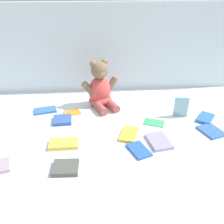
{
  "coord_description": "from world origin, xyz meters",
  "views": [
    {
      "loc": [
        -0.11,
        -1.22,
        0.72
      ],
      "look_at": [
        -0.02,
        -0.1,
        0.1
      ],
      "focal_mm": 40.59,
      "sensor_mm": 36.0,
      "label": 1
    }
  ],
  "objects_px": {
    "book_case_12": "(72,113)",
    "book_case_6": "(211,131)",
    "book_case_10": "(159,141)",
    "book_case_8": "(45,110)",
    "book_case_5": "(154,122)",
    "book_case_0": "(181,107)",
    "book_case_3": "(66,168)",
    "book_case_9": "(139,150)",
    "book_case_2": "(62,120)",
    "teddy_bear": "(100,89)",
    "book_case_7": "(205,118)",
    "book_case_4": "(64,144)",
    "book_case_1": "(129,134)"
  },
  "relations": [
    {
      "from": "book_case_12",
      "to": "book_case_6",
      "type": "bearing_deg",
      "value": 50.52
    },
    {
      "from": "book_case_6",
      "to": "book_case_10",
      "type": "xyz_separation_m",
      "value": [
        -0.29,
        -0.07,
        0.0
      ]
    },
    {
      "from": "book_case_6",
      "to": "book_case_8",
      "type": "height_order",
      "value": "same"
    },
    {
      "from": "book_case_5",
      "to": "book_case_12",
      "type": "relative_size",
      "value": 1.14
    },
    {
      "from": "book_case_0",
      "to": "book_case_3",
      "type": "xyz_separation_m",
      "value": [
        -0.61,
        -0.4,
        -0.05
      ]
    },
    {
      "from": "book_case_6",
      "to": "book_case_9",
      "type": "relative_size",
      "value": 1.03
    },
    {
      "from": "book_case_2",
      "to": "book_case_9",
      "type": "bearing_deg",
      "value": -41.8
    },
    {
      "from": "book_case_8",
      "to": "teddy_bear",
      "type": "bearing_deg",
      "value": 87.08
    },
    {
      "from": "book_case_7",
      "to": "book_case_4",
      "type": "bearing_deg",
      "value": 51.69
    },
    {
      "from": "book_case_1",
      "to": "book_case_7",
      "type": "xyz_separation_m",
      "value": [
        0.45,
        0.13,
        0.0
      ]
    },
    {
      "from": "book_case_0",
      "to": "book_case_12",
      "type": "height_order",
      "value": "book_case_0"
    },
    {
      "from": "book_case_3",
      "to": "book_case_8",
      "type": "xyz_separation_m",
      "value": [
        -0.16,
        0.52,
        -0.0
      ]
    },
    {
      "from": "book_case_8",
      "to": "book_case_1",
      "type": "bearing_deg",
      "value": 44.71
    },
    {
      "from": "book_case_5",
      "to": "book_case_2",
      "type": "bearing_deg",
      "value": 107.11
    },
    {
      "from": "book_case_5",
      "to": "book_case_6",
      "type": "distance_m",
      "value": 0.3
    },
    {
      "from": "book_case_9",
      "to": "book_case_3",
      "type": "bearing_deg",
      "value": 175.58
    },
    {
      "from": "book_case_9",
      "to": "book_case_12",
      "type": "height_order",
      "value": "book_case_9"
    },
    {
      "from": "book_case_2",
      "to": "book_case_5",
      "type": "bearing_deg",
      "value": -9.94
    },
    {
      "from": "book_case_2",
      "to": "book_case_10",
      "type": "relative_size",
      "value": 0.71
    },
    {
      "from": "book_case_4",
      "to": "book_case_8",
      "type": "height_order",
      "value": "book_case_4"
    },
    {
      "from": "book_case_5",
      "to": "book_case_8",
      "type": "height_order",
      "value": "book_case_8"
    },
    {
      "from": "teddy_bear",
      "to": "book_case_9",
      "type": "bearing_deg",
      "value": -94.0
    },
    {
      "from": "book_case_4",
      "to": "book_case_1",
      "type": "bearing_deg",
      "value": -80.2
    },
    {
      "from": "book_case_3",
      "to": "book_case_5",
      "type": "bearing_deg",
      "value": -50.68
    },
    {
      "from": "book_case_1",
      "to": "book_case_7",
      "type": "distance_m",
      "value": 0.46
    },
    {
      "from": "book_case_3",
      "to": "book_case_12",
      "type": "xyz_separation_m",
      "value": [
        -0.0,
        0.48,
        -0.01
      ]
    },
    {
      "from": "teddy_bear",
      "to": "book_case_2",
      "type": "xyz_separation_m",
      "value": [
        -0.22,
        -0.19,
        -0.1
      ]
    },
    {
      "from": "book_case_3",
      "to": "book_case_10",
      "type": "height_order",
      "value": "book_case_3"
    },
    {
      "from": "book_case_2",
      "to": "book_case_9",
      "type": "height_order",
      "value": "book_case_2"
    },
    {
      "from": "book_case_6",
      "to": "book_case_3",
      "type": "bearing_deg",
      "value": -1.43
    },
    {
      "from": "book_case_1",
      "to": "book_case_2",
      "type": "relative_size",
      "value": 1.37
    },
    {
      "from": "book_case_0",
      "to": "book_case_12",
      "type": "relative_size",
      "value": 1.29
    },
    {
      "from": "book_case_4",
      "to": "book_case_3",
      "type": "bearing_deg",
      "value": -172.91
    },
    {
      "from": "teddy_bear",
      "to": "book_case_9",
      "type": "distance_m",
      "value": 0.51
    },
    {
      "from": "book_case_3",
      "to": "book_case_4",
      "type": "height_order",
      "value": "same"
    },
    {
      "from": "book_case_4",
      "to": "book_case_10",
      "type": "bearing_deg",
      "value": -92.3
    },
    {
      "from": "book_case_9",
      "to": "book_case_12",
      "type": "xyz_separation_m",
      "value": [
        -0.33,
        0.39,
        -0.0
      ]
    },
    {
      "from": "book_case_1",
      "to": "book_case_6",
      "type": "distance_m",
      "value": 0.43
    },
    {
      "from": "book_case_2",
      "to": "book_case_0",
      "type": "bearing_deg",
      "value": -2.97
    },
    {
      "from": "book_case_3",
      "to": "book_case_8",
      "type": "relative_size",
      "value": 0.84
    },
    {
      "from": "book_case_8",
      "to": "book_case_12",
      "type": "xyz_separation_m",
      "value": [
        0.16,
        -0.04,
        -0.0
      ]
    },
    {
      "from": "book_case_4",
      "to": "book_case_8",
      "type": "relative_size",
      "value": 1.07
    },
    {
      "from": "book_case_0",
      "to": "book_case_8",
      "type": "height_order",
      "value": "book_case_0"
    },
    {
      "from": "book_case_0",
      "to": "book_case_4",
      "type": "relative_size",
      "value": 0.89
    },
    {
      "from": "book_case_0",
      "to": "book_case_12",
      "type": "xyz_separation_m",
      "value": [
        -0.62,
        0.08,
        -0.06
      ]
    },
    {
      "from": "book_case_2",
      "to": "teddy_bear",
      "type": "bearing_deg",
      "value": 36.62
    },
    {
      "from": "teddy_bear",
      "to": "book_case_12",
      "type": "bearing_deg",
      "value": -173.24
    },
    {
      "from": "book_case_9",
      "to": "book_case_10",
      "type": "bearing_deg",
      "value": 7.03
    },
    {
      "from": "book_case_0",
      "to": "teddy_bear",
      "type": "bearing_deg",
      "value": 171.52
    },
    {
      "from": "book_case_0",
      "to": "book_case_8",
      "type": "bearing_deg",
      "value": -175.46
    }
  ]
}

